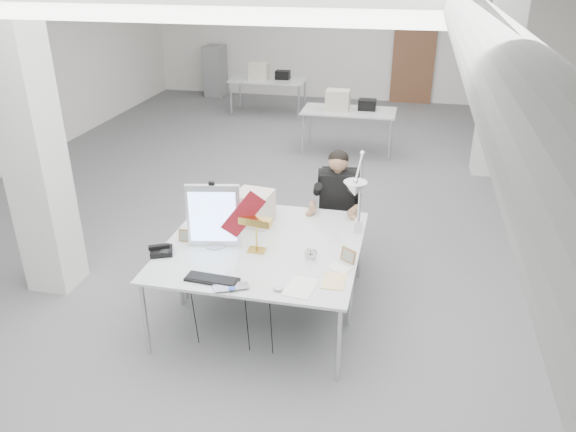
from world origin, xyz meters
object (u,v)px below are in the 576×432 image
object	(u,v)px
office_chair	(336,219)
beige_monitor	(254,208)
laptop	(232,290)
bankers_lamp	(256,234)
seated_person	(337,190)
architect_lamp	(358,198)
desk_phone	(161,251)
monitor	(214,216)
desk_main	(250,269)

from	to	relation	value
office_chair	beige_monitor	distance (m)	1.12
office_chair	laptop	xyz separation A→B (m)	(-0.57, -2.01, 0.24)
office_chair	laptop	bearing A→B (deg)	-112.48
beige_monitor	bankers_lamp	bearing A→B (deg)	-64.86
laptop	seated_person	bearing A→B (deg)	48.03
beige_monitor	architect_lamp	world-z (taller)	architect_lamp
desk_phone	laptop	bearing A→B (deg)	-52.15
architect_lamp	bankers_lamp	bearing A→B (deg)	-138.80
desk_phone	beige_monitor	distance (m)	1.04
desk_phone	beige_monitor	bearing A→B (deg)	28.42
laptop	bankers_lamp	world-z (taller)	bankers_lamp
architect_lamp	beige_monitor	bearing A→B (deg)	-172.58
monitor	laptop	bearing A→B (deg)	-73.07
seated_person	laptop	bearing A→B (deg)	-112.87
office_chair	architect_lamp	distance (m)	1.22
monitor	laptop	xyz separation A→B (m)	(0.39, -0.72, -0.29)
seated_person	architect_lamp	distance (m)	1.01
office_chair	architect_lamp	xyz separation A→B (m)	(0.30, -0.96, 0.69)
desk_phone	seated_person	bearing A→B (deg)	24.53
desk_main	laptop	distance (m)	0.39
monitor	architect_lamp	world-z (taller)	architect_lamp
monitor	desk_phone	xyz separation A→B (m)	(-0.42, -0.26, -0.28)
desk_main	office_chair	xyz separation A→B (m)	(0.54, 1.62, -0.21)
bankers_lamp	office_chair	bearing A→B (deg)	75.52
desk_main	architect_lamp	distance (m)	1.16
monitor	bankers_lamp	size ratio (longest dim) A/B	1.76
office_chair	architect_lamp	bearing A→B (deg)	-79.09
laptop	desk_phone	xyz separation A→B (m)	(-0.81, 0.46, 0.01)
monitor	laptop	distance (m)	0.87
bankers_lamp	beige_monitor	world-z (taller)	bankers_lamp
desk_phone	architect_lamp	world-z (taller)	architect_lamp
laptop	beige_monitor	xyz separation A→B (m)	(-0.16, 1.26, 0.15)
office_chair	monitor	bearing A→B (deg)	-133.34
beige_monitor	architect_lamp	distance (m)	1.10
desk_phone	beige_monitor	size ratio (longest dim) A/B	0.57
office_chair	laptop	distance (m)	2.10
desk_main	monitor	xyz separation A→B (m)	(-0.43, 0.33, 0.32)
monitor	bankers_lamp	distance (m)	0.43
monitor	desk_phone	distance (m)	0.57
beige_monitor	architect_lamp	xyz separation A→B (m)	(1.04, -0.22, 0.30)
desk_phone	monitor	bearing A→B (deg)	8.87
desk_main	monitor	distance (m)	0.63
desk_main	beige_monitor	bearing A→B (deg)	103.06
office_chair	desk_main	bearing A→B (deg)	-114.85
bankers_lamp	seated_person	bearing A→B (deg)	74.70
laptop	beige_monitor	size ratio (longest dim) A/B	0.82
office_chair	monitor	world-z (taller)	monitor
laptop	bankers_lamp	xyz separation A→B (m)	(0.02, 0.70, 0.16)
seated_person	office_chair	bearing A→B (deg)	83.51
office_chair	bankers_lamp	bearing A→B (deg)	-119.59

